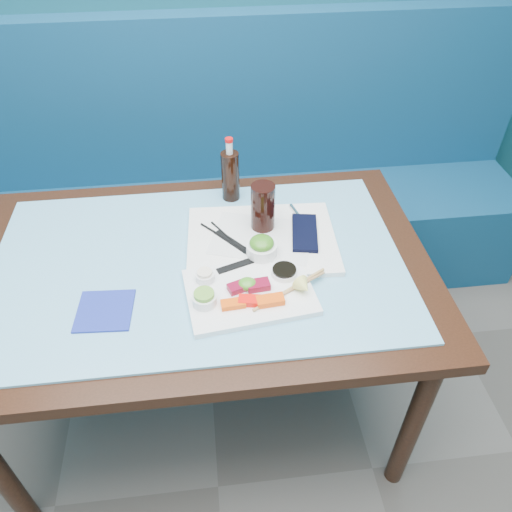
{
  "coord_description": "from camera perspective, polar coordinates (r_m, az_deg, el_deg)",
  "views": [
    {
      "loc": [
        0.04,
        0.34,
        1.76
      ],
      "look_at": [
        0.17,
        1.41,
        0.8
      ],
      "focal_mm": 35.0,
      "sensor_mm": 36.0,
      "label": 1
    }
  ],
  "objects": [
    {
      "name": "tuna_right",
      "position": [
        1.38,
        0.26,
        -3.35
      ],
      "size": [
        0.07,
        0.04,
        0.02
      ],
      "primitive_type": "cube",
      "rotation": [
        0.0,
        0.0,
        0.1
      ],
      "color": "maroon",
      "rests_on": "sashimi_plate"
    },
    {
      "name": "black_chopstick_a",
      "position": [
        1.53,
        -2.97,
        1.68
      ],
      "size": [
        0.18,
        0.2,
        0.01
      ],
      "primitive_type": "cylinder",
      "rotation": [
        1.57,
        0.0,
        0.72
      ],
      "color": "black",
      "rests_on": "serving_tray"
    },
    {
      "name": "seaweed_garnish",
      "position": [
        1.38,
        -1.0,
        -3.19
      ],
      "size": [
        0.07,
        0.06,
        0.03
      ],
      "primitive_type": "ellipsoid",
      "rotation": [
        0.0,
        0.0,
        -0.43
      ],
      "color": "#409221",
      "rests_on": "sashimi_plate"
    },
    {
      "name": "ramekin_ginger",
      "position": [
        1.41,
        -5.85,
        -2.36
      ],
      "size": [
        0.07,
        0.07,
        0.02
      ],
      "primitive_type": "cylinder",
      "rotation": [
        0.0,
        0.0,
        -0.34
      ],
      "color": "white",
      "rests_on": "sashimi_plate"
    },
    {
      "name": "soy_dish",
      "position": [
        1.42,
        3.25,
        -1.87
      ],
      "size": [
        0.08,
        0.08,
        0.01
      ],
      "primitive_type": "cylinder",
      "rotation": [
        0.0,
        0.0,
        -0.02
      ],
      "color": "white",
      "rests_on": "sashimi_plate"
    },
    {
      "name": "cola_bottle_cap",
      "position": [
        1.63,
        -3.11,
        13.1
      ],
      "size": [
        0.03,
        0.03,
        0.01
      ],
      "primitive_type": "cylinder",
      "rotation": [
        0.0,
        0.0,
        -0.19
      ],
      "color": "red",
      "rests_on": "cola_bottle_neck"
    },
    {
      "name": "black_chopstick_b",
      "position": [
        1.53,
        -2.67,
        1.69
      ],
      "size": [
        0.12,
        0.21,
        0.01
      ],
      "primitive_type": "cylinder",
      "rotation": [
        1.57,
        0.0,
        0.53
      ],
      "color": "black",
      "rests_on": "serving_tray"
    },
    {
      "name": "salmon_mid",
      "position": [
        1.34,
        -0.51,
        -5.14
      ],
      "size": [
        0.08,
        0.05,
        0.02
      ],
      "primitive_type": "cube",
      "rotation": [
        0.0,
        0.0,
        -0.18
      ],
      "color": "#FF120A",
      "rests_on": "sashimi_plate"
    },
    {
      "name": "tuna_left",
      "position": [
        1.38,
        -2.01,
        -3.56
      ],
      "size": [
        0.07,
        0.05,
        0.02
      ],
      "primitive_type": "cube",
      "rotation": [
        0.0,
        0.0,
        0.34
      ],
      "color": "maroon",
      "rests_on": "sashimi_plate"
    },
    {
      "name": "navy_pouch",
      "position": [
        1.56,
        5.58,
        2.66
      ],
      "size": [
        0.11,
        0.19,
        0.01
      ],
      "primitive_type": "cube",
      "rotation": [
        0.0,
        0.0,
        -0.16
      ],
      "color": "black",
      "rests_on": "serving_tray"
    },
    {
      "name": "wooden_chopstick_a",
      "position": [
        1.38,
        3.88,
        -3.79
      ],
      "size": [
        0.22,
        0.14,
        0.01
      ],
      "primitive_type": "cylinder",
      "rotation": [
        1.57,
        0.0,
        -1.02
      ],
      "color": "tan",
      "rests_on": "sashimi_plate"
    },
    {
      "name": "lemon_wedge",
      "position": [
        1.36,
        5.48,
        -3.51
      ],
      "size": [
        0.06,
        0.06,
        0.05
      ],
      "primitive_type": "cone",
      "rotation": [
        1.57,
        0.0,
        0.42
      ],
      "color": "#F4EF73",
      "rests_on": "sashimi_plate"
    },
    {
      "name": "salmon_left",
      "position": [
        1.34,
        -2.63,
        -5.49
      ],
      "size": [
        0.07,
        0.04,
        0.02
      ],
      "primitive_type": "cube",
      "rotation": [
        0.0,
        0.0,
        0.08
      ],
      "color": "#F65209",
      "rests_on": "sashimi_plate"
    },
    {
      "name": "blue_napkin",
      "position": [
        1.41,
        -16.9,
        -5.99
      ],
      "size": [
        0.16,
        0.16,
        0.01
      ],
      "primitive_type": "cube",
      "rotation": [
        0.0,
        0.0,
        -0.06
      ],
      "color": "navy",
      "rests_on": "glass_top"
    },
    {
      "name": "ginger_fill",
      "position": [
        1.4,
        -5.89,
        -1.9
      ],
      "size": [
        0.06,
        0.06,
        0.01
      ],
      "primitive_type": "cylinder",
      "rotation": [
        0.0,
        0.0,
        0.43
      ],
      "color": "#EFDFC4",
      "rests_on": "ramekin_ginger"
    },
    {
      "name": "seaweed_salad",
      "position": [
        1.46,
        0.66,
        1.52
      ],
      "size": [
        0.1,
        0.1,
        0.04
      ],
      "primitive_type": "ellipsoid",
      "rotation": [
        0.0,
        0.0,
        0.42
      ],
      "color": "#38791C",
      "rests_on": "seaweed_bowl"
    },
    {
      "name": "booth_bench",
      "position": [
        2.39,
        -6.55,
        6.04
      ],
      "size": [
        3.0,
        0.56,
        1.17
      ],
      "color": "navy",
      "rests_on": "ground"
    },
    {
      "name": "paper_placemat",
      "position": [
        1.55,
        0.66,
        2.13
      ],
      "size": [
        0.35,
        0.3,
        0.0
      ],
      "primitive_type": "cube",
      "rotation": [
        0.0,
        0.0,
        -0.3
      ],
      "color": "silver",
      "rests_on": "serving_tray"
    },
    {
      "name": "sashimi_plate",
      "position": [
        1.39,
        -0.74,
        -4.13
      ],
      "size": [
        0.37,
        0.29,
        0.02
      ],
      "primitive_type": "cube",
      "rotation": [
        0.0,
        0.0,
        0.12
      ],
      "color": "white",
      "rests_on": "glass_top"
    },
    {
      "name": "ramekin_wasabi",
      "position": [
        1.34,
        -5.91,
        -4.95
      ],
      "size": [
        0.08,
        0.08,
        0.03
      ],
      "primitive_type": "cylinder",
      "rotation": [
        0.0,
        0.0,
        -0.32
      ],
      "color": "white",
      "rests_on": "sashimi_plate"
    },
    {
      "name": "glass_top",
      "position": [
        1.5,
        -6.6,
        -0.81
      ],
      "size": [
        1.22,
        0.76,
        0.01
      ],
      "primitive_type": "cube",
      "color": "#69B0D3",
      "rests_on": "dining_table"
    },
    {
      "name": "soy_fill",
      "position": [
        1.42,
        3.26,
        -1.57
      ],
      "size": [
        0.09,
        0.09,
        0.01
      ],
      "primitive_type": "cylinder",
      "rotation": [
        0.0,
        0.0,
        0.43
      ],
      "color": "black",
      "rests_on": "soy_dish"
    },
    {
      "name": "cola_bottle_neck",
      "position": [
        1.65,
        -3.07,
        12.27
      ],
      "size": [
        0.03,
        0.03,
        0.04
      ],
      "primitive_type": "cylinder",
      "rotation": [
        0.0,
        0.0,
        -0.22
      ],
      "color": "white",
      "rests_on": "cola_bottle_body"
    },
    {
      "name": "dining_table",
      "position": [
        1.56,
        -6.36,
        -3.17
      ],
      "size": [
        1.4,
        0.9,
        0.75
      ],
      "color": "black",
      "rests_on": "ground"
    },
    {
      "name": "chopstick_sleeve",
      "position": [
        1.45,
        -1.78,
        -0.92
      ],
      "size": [
        0.15,
        0.07,
        0.0
      ],
      "primitive_type": "cube",
      "rotation": [
        0.0,
        0.0,
        0.34
      ],
      "color": "black",
      "rests_on": "sashimi_plate"
    },
    {
      "name": "cola_glass",
      "position": [
        1.54,
        0.79,
        5.62
      ],
      "size": [
        0.09,
        0.09,
        0.15
      ],
      "primitive_type": "cylinder",
      "rotation": [
        0.0,
        0.0,
        -0.31
      ],
      "color": "black",
      "rests_on": "serving_tray"
    },
    {
      "name": "tray_sleeve",
      "position": [
        1.53,
        -2.82,
        1.65
      ],
      "size": [
        0.11,
        0.12,
        0.0
      ],
      "primitive_type": "cube",
      "rotation": [
        0.0,
        0.0,
        0.67
      ],
      "color": "black",
      "rests_on": "serving_tray"
    },
    {
      "name": "cola_bottle_body",
      "position": [
        1.7,
        -2.94,
        9.1
      ],
      "size": [
        0.06,
        0.06,
        0.17
      ],
      "primitive_type": "cylinder",
      "rotation": [
        0.0,
        0.0,
        0.01
      ],
      "color": "black",
      "rests_on": "glass_top"
    },
    {
      "name": "fork",
      "position": [
        1.64,
        4.68,
        4.91
      ],
      "size": [
        0.04,
        0.09,
        0.01
      ],
      "primitive_type": "cylinder",
      "rotation": [
        1.57,
        0.0,
        0.26
      ],
      "color": "silver",
      "rests_on": "serving_tray"
    },
    {
      "name": "salmon_right",
      "position": [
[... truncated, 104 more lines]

